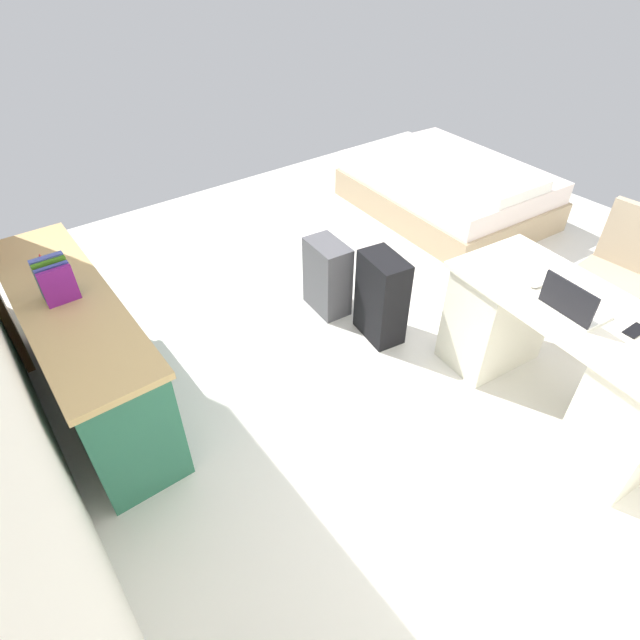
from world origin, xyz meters
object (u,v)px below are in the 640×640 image
object	(u,v)px
suitcase_black	(381,298)
suitcase_spare_grey	(327,277)
desk	(560,355)
office_chair	(612,283)
bed	(447,189)
cell_phone_near_laptop	(635,331)
figurine_small	(42,262)
laptop	(572,305)
computer_mouse	(536,284)
credenza	(84,351)

from	to	relation	value
suitcase_black	suitcase_spare_grey	xyz separation A→B (m)	(0.48, 0.10, -0.04)
desk	suitcase_spare_grey	size ratio (longest dim) A/B	2.66
office_chair	suitcase_black	bearing A→B (deg)	54.08
suitcase_black	suitcase_spare_grey	bearing A→B (deg)	21.54
bed	cell_phone_near_laptop	xyz separation A→B (m)	(-2.43, 1.44, 0.52)
suitcase_black	cell_phone_near_laptop	world-z (taller)	cell_phone_near_laptop
desk	suitcase_black	world-z (taller)	desk
cell_phone_near_laptop	figurine_small	bearing A→B (deg)	45.60
desk	office_chair	world-z (taller)	office_chair
laptop	computer_mouse	world-z (taller)	laptop
computer_mouse	cell_phone_near_laptop	xyz separation A→B (m)	(-0.54, -0.05, -0.01)
suitcase_black	laptop	xyz separation A→B (m)	(-1.11, -0.29, 0.48)
bed	cell_phone_near_laptop	bearing A→B (deg)	149.30
desk	suitcase_spare_grey	distance (m)	1.68
bed	suitcase_spare_grey	world-z (taller)	bed
suitcase_spare_grey	figurine_small	world-z (taller)	figurine_small
office_chair	suitcase_spare_grey	world-z (taller)	office_chair
office_chair	credenza	world-z (taller)	office_chair
desk	laptop	distance (m)	0.42
suitcase_black	office_chair	bearing A→B (deg)	-116.52
desk	figurine_small	distance (m)	3.08
desk	laptop	xyz separation A→B (m)	(0.01, 0.10, 0.41)
desk	credenza	distance (m)	2.81
bed	suitcase_spare_grey	bearing A→B (deg)	105.55
suitcase_spare_grey	credenza	bearing A→B (deg)	90.67
office_chair	credenza	xyz separation A→B (m)	(1.55, 3.11, -0.03)
credenza	figurine_small	xyz separation A→B (m)	(0.36, 0.00, 0.44)
office_chair	figurine_small	bearing A→B (deg)	58.53
bed	computer_mouse	distance (m)	2.46
bed	figurine_small	bearing A→B (deg)	90.78
office_chair	computer_mouse	world-z (taller)	office_chair
suitcase_black	computer_mouse	bearing A→B (deg)	-148.04
suitcase_spare_grey	cell_phone_near_laptop	distance (m)	2.01
laptop	computer_mouse	xyz separation A→B (m)	(0.25, -0.07, -0.03)
credenza	suitcase_black	distance (m)	1.93
bed	credenza	bearing A→B (deg)	96.30
office_chair	laptop	size ratio (longest dim) A/B	2.83
suitcase_black	suitcase_spare_grey	size ratio (longest dim) A/B	1.14
desk	computer_mouse	distance (m)	0.46
suitcase_spare_grey	figurine_small	distance (m)	1.88
desk	laptop	bearing A→B (deg)	86.55
office_chair	laptop	bearing A→B (deg)	100.28
desk	figurine_small	world-z (taller)	figurine_small
figurine_small	computer_mouse	bearing A→B (deg)	-130.00
suitcase_spare_grey	computer_mouse	xyz separation A→B (m)	(-1.34, -0.46, 0.49)
credenza	laptop	distance (m)	2.76
credenza	suitcase_spare_grey	world-z (taller)	credenza
bed	office_chair	bearing A→B (deg)	163.87
desk	bed	xyz separation A→B (m)	(2.14, -1.47, -0.15)
office_chair	bed	bearing A→B (deg)	-16.13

